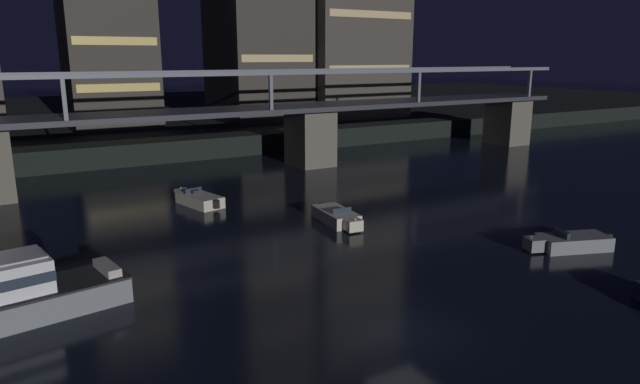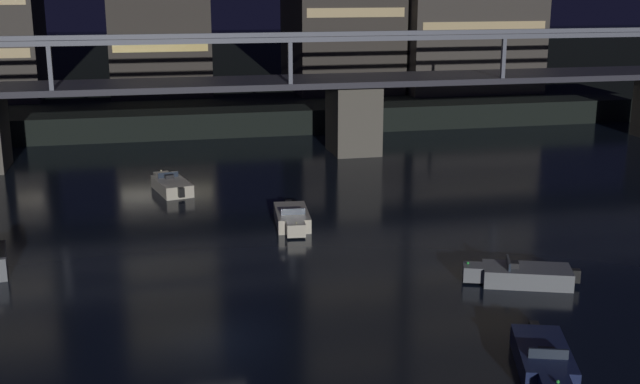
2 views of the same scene
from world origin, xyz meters
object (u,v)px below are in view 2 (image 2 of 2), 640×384
river_bridge (174,105)px  speedboat_mid_left (171,185)px  speedboat_mid_center (544,360)px  speedboat_near_right (522,275)px  speedboat_near_center (292,218)px

river_bridge → speedboat_mid_left: 10.18m
river_bridge → speedboat_mid_center: size_ratio=17.50×
river_bridge → speedboat_near_right: bearing=-64.4°
speedboat_near_center → river_bridge: bearing=106.9°
river_bridge → speedboat_near_center: bearing=-73.1°
speedboat_mid_left → speedboat_mid_center: bearing=-67.1°
river_bridge → speedboat_near_center: river_bridge is taller
speedboat_near_center → speedboat_near_right: same height
speedboat_mid_center → speedboat_near_center: bearing=106.1°
speedboat_near_center → speedboat_mid_left: size_ratio=1.00×
speedboat_near_center → speedboat_mid_center: same height
speedboat_near_right → speedboat_mid_left: same height
river_bridge → speedboat_mid_left: (-0.77, -9.40, -3.83)m
speedboat_mid_left → speedboat_mid_center: (11.87, -28.11, 0.00)m
speedboat_near_center → speedboat_mid_center: 19.82m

